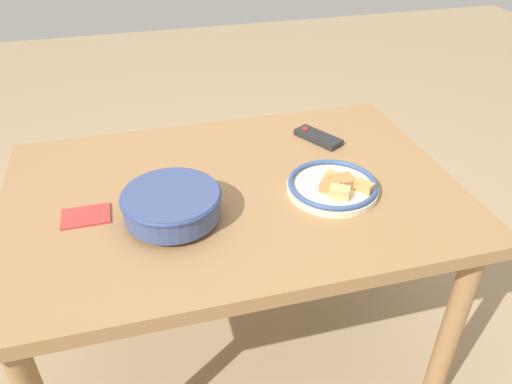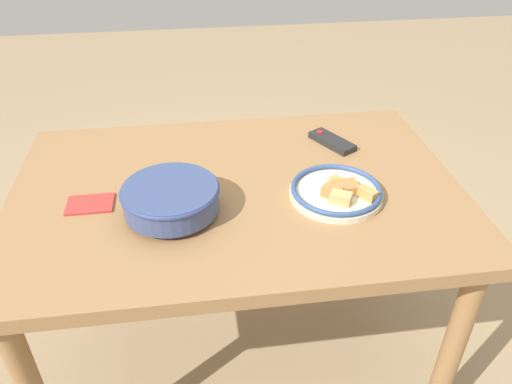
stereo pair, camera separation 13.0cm
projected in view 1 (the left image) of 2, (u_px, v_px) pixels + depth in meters
ground_plane at (238, 352)px, 1.79m from camera, size 8.00×8.00×0.00m
dining_table at (234, 213)px, 1.44m from camera, size 1.25×0.84×0.71m
noodle_bowl at (172, 204)px, 1.24m from camera, size 0.25×0.25×0.08m
food_plate at (334, 186)px, 1.36m from camera, size 0.25×0.25×0.05m
tv_remote at (318, 137)px, 1.61m from camera, size 0.13×0.17×0.02m
folded_napkin at (86, 216)px, 1.27m from camera, size 0.12×0.09×0.01m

